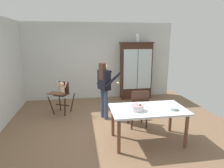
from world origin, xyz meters
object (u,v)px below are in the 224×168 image
at_px(dining_table, 148,113).
at_px(dining_chair_far_side, 139,106).
at_px(serving_bowl, 173,108).
at_px(ceramic_vase, 137,38).
at_px(birthday_cake, 136,108).
at_px(high_chair_with_toddler, 62,92).
at_px(china_cabinet, 136,70).
at_px(adult_person, 104,84).

height_order(dining_table, dining_chair_far_side, dining_chair_far_side).
bearing_deg(serving_bowl, dining_chair_far_side, 119.13).
height_order(serving_bowl, dining_chair_far_side, dining_chair_far_side).
xyz_separation_m(ceramic_vase, dining_chair_far_side, (-0.65, -2.42, -1.59)).
bearing_deg(dining_table, birthday_cake, -166.87).
bearing_deg(dining_table, high_chair_with_toddler, 134.62).
bearing_deg(china_cabinet, serving_bowl, -93.00).
height_order(ceramic_vase, high_chair_with_toddler, ceramic_vase).
relative_size(serving_bowl, dining_chair_far_side, 0.19).
bearing_deg(dining_chair_far_side, ceramic_vase, -104.69).
relative_size(high_chair_with_toddler, dining_table, 0.61).
distance_m(ceramic_vase, adult_person, 2.50).
xyz_separation_m(ceramic_vase, dining_table, (-0.66, -3.08, -1.50)).
bearing_deg(dining_chair_far_side, high_chair_with_toddler, -33.24).
height_order(china_cabinet, birthday_cake, china_cabinet).
distance_m(birthday_cake, dining_chair_far_side, 0.81).
relative_size(ceramic_vase, adult_person, 0.18).
xyz_separation_m(china_cabinet, ceramic_vase, (0.03, 0.00, 1.13)).
distance_m(adult_person, dining_table, 1.59).
height_order(ceramic_vase, serving_bowl, ceramic_vase).
distance_m(ceramic_vase, dining_chair_far_side, 2.97).
bearing_deg(adult_person, dining_chair_far_side, -159.47).
bearing_deg(birthday_cake, ceramic_vase, 73.50).
bearing_deg(ceramic_vase, serving_bowl, -93.49).
height_order(ceramic_vase, birthday_cake, ceramic_vase).
distance_m(birthday_cake, serving_bowl, 0.74).
bearing_deg(dining_chair_far_side, adult_person, -43.38).
xyz_separation_m(adult_person, dining_chair_far_side, (0.74, -0.71, -0.41)).
xyz_separation_m(dining_table, serving_bowl, (0.46, -0.16, 0.12)).
bearing_deg(adult_person, dining_table, -177.51).
distance_m(high_chair_with_toddler, dining_chair_far_side, 2.31).
bearing_deg(ceramic_vase, china_cabinet, -172.48).
xyz_separation_m(china_cabinet, high_chair_with_toddler, (-2.54, -1.14, -0.37)).
relative_size(ceramic_vase, dining_chair_far_side, 0.28).
bearing_deg(birthday_cake, dining_chair_far_side, 68.93).
bearing_deg(china_cabinet, birthday_cake, -106.04).
distance_m(ceramic_vase, dining_table, 3.49).
xyz_separation_m(high_chair_with_toddler, birthday_cake, (1.64, -2.00, 0.14)).
distance_m(adult_person, birthday_cake, 1.52).
distance_m(ceramic_vase, high_chair_with_toddler, 3.19).
height_order(china_cabinet, ceramic_vase, ceramic_vase).
height_order(ceramic_vase, adult_person, ceramic_vase).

